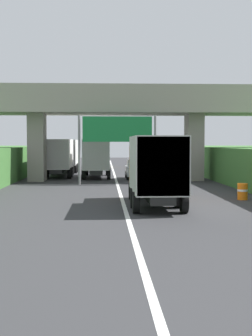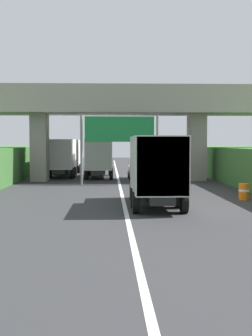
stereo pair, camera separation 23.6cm
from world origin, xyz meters
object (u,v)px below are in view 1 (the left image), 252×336
Objects in this scene: truck_white at (97,156)px; car_yellow at (98,161)px; truck_green at (67,154)px; truck_black at (59,156)px; truck_orange at (155,167)px; construction_barrel_5 at (243,191)px; overhead_highway_sign at (117,133)px; car_silver at (137,169)px.

car_yellow is (-0.06, 17.95, -1.08)m from truck_white.
truck_green and truck_black have the same top height.
car_yellow is (-3.24, 37.06, -1.08)m from truck_orange.
truck_green is 27.77m from construction_barrel_5.
truck_black is 3.62m from truck_white.
truck_black is at bearing -90.61° from truck_green.
truck_black is at bearing 122.36° from overhead_highway_sign.
truck_orange is 1.78× the size of car_yellow.
car_silver is (6.90, -2.87, -1.08)m from truck_black.
car_silver is (1.80, 5.18, -2.97)m from overhead_highway_sign.
truck_green is 1.00× the size of truck_black.
truck_orange is (6.53, -27.59, 0.00)m from truck_green.
car_silver is at bearing 70.84° from overhead_highway_sign.
truck_orange is 8.11× the size of construction_barrel_5.
truck_orange is at bearing -80.55° from truck_white.
truck_black is at bearing -101.33° from car_yellow.
truck_white reaches higher than car_silver.
car_silver is at bearing -22.61° from truck_black.
truck_white is at bearing -68.48° from truck_green.
truck_white is (-1.68, 6.87, -1.89)m from overhead_highway_sign.
truck_green and truck_orange have the same top height.
construction_barrel_5 is at bearing -76.43° from car_yellow.
car_silver is 4.56× the size of construction_barrel_5.
construction_barrel_5 is (8.36, -34.64, -0.40)m from car_yellow.
truck_white is at bearing 154.07° from car_silver.
overhead_highway_sign is at bearing -85.98° from car_yellow.
truck_black is (-0.08, -7.30, 0.00)m from truck_green.
construction_barrel_5 is at bearing -56.01° from overhead_highway_sign.
truck_green is at bearing 108.12° from overhead_highway_sign.
truck_white is 18.69m from construction_barrel_5.
overhead_highway_sign is 0.81× the size of truck_black.
truck_green reaches higher than car_yellow.
truck_black is 21.34m from truck_orange.
truck_orange is 19.37m from truck_white.
car_yellow is (-1.74, 24.83, -2.97)m from overhead_highway_sign.
car_yellow is at bearing 70.88° from truck_green.
truck_green is 1.00× the size of truck_white.
truck_black is 1.78× the size of car_yellow.
car_yellow is at bearing 90.20° from truck_white.
truck_white is at bearing 99.45° from truck_orange.
overhead_highway_sign is 0.81× the size of truck_white.
car_yellow is 4.56× the size of construction_barrel_5.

